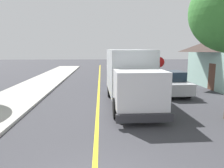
{
  "coord_description": "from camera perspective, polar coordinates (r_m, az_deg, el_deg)",
  "views": [
    {
      "loc": [
        0.2,
        -4.06,
        3.28
      ],
      "look_at": [
        0.78,
        7.03,
        1.4
      ],
      "focal_mm": 33.79,
      "sensor_mm": 36.0,
      "label": 1
    }
  ],
  "objects": [
    {
      "name": "stop_sign",
      "position": [
        16.41,
        12.66,
        4.4
      ],
      "size": [
        0.8,
        0.1,
        2.65
      ],
      "color": "gray",
      "rests_on": "ground"
    },
    {
      "name": "centre_line_yellow",
      "position": [
        14.44,
        -3.69,
        -3.52
      ],
      "size": [
        0.16,
        56.0,
        0.01
      ],
      "primitive_type": "cube",
      "color": "gold",
      "rests_on": "ground"
    },
    {
      "name": "box_truck",
      "position": [
        12.38,
        4.92,
        2.55
      ],
      "size": [
        2.57,
        7.24,
        3.2
      ],
      "color": "silver",
      "rests_on": "ground"
    },
    {
      "name": "parked_car_mid",
      "position": [
        25.49,
        1.25,
        4.01
      ],
      "size": [
        1.95,
        4.46,
        1.67
      ],
      "color": "silver",
      "rests_on": "ground"
    },
    {
      "name": "parked_car_near",
      "position": [
        18.55,
        3.49,
        1.89
      ],
      "size": [
        2.01,
        4.48,
        1.67
      ],
      "color": "#2D4793",
      "rests_on": "ground"
    },
    {
      "name": "parked_van_across",
      "position": [
        15.87,
        15.44,
        0.24
      ],
      "size": [
        1.98,
        4.47,
        1.67
      ],
      "color": "#B7B7BC",
      "rests_on": "ground"
    }
  ]
}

